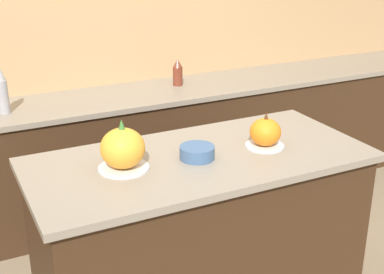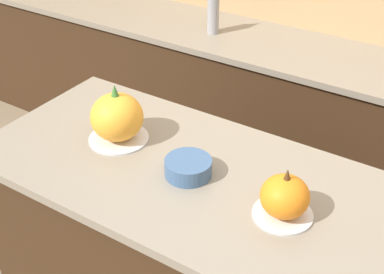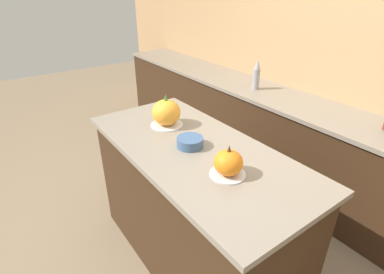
{
  "view_description": "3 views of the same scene",
  "coord_description": "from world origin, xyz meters",
  "px_view_note": "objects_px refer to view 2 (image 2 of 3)",
  "views": [
    {
      "loc": [
        -1.06,
        -2.05,
        1.96
      ],
      "look_at": [
        -0.02,
        0.04,
        1.05
      ],
      "focal_mm": 50.0,
      "sensor_mm": 36.0,
      "label": 1
    },
    {
      "loc": [
        0.79,
        -1.25,
        2.08
      ],
      "look_at": [
        -0.05,
        0.04,
        1.07
      ],
      "focal_mm": 50.0,
      "sensor_mm": 36.0,
      "label": 2
    },
    {
      "loc": [
        1.29,
        -0.95,
        1.87
      ],
      "look_at": [
        -0.01,
        -0.01,
        1.03
      ],
      "focal_mm": 28.0,
      "sensor_mm": 36.0,
      "label": 3
    }
  ],
  "objects_px": {
    "bottle_tall": "(213,9)",
    "mixing_bowl": "(188,167)",
    "pumpkin_cake_left": "(117,118)",
    "pumpkin_cake_right": "(285,198)"
  },
  "relations": [
    {
      "from": "bottle_tall",
      "to": "mixing_bowl",
      "type": "distance_m",
      "value": 1.47
    },
    {
      "from": "pumpkin_cake_left",
      "to": "bottle_tall",
      "type": "distance_m",
      "value": 1.3
    },
    {
      "from": "pumpkin_cake_left",
      "to": "pumpkin_cake_right",
      "type": "distance_m",
      "value": 0.71
    },
    {
      "from": "pumpkin_cake_right",
      "to": "bottle_tall",
      "type": "distance_m",
      "value": 1.68
    },
    {
      "from": "pumpkin_cake_right",
      "to": "bottle_tall",
      "type": "bearing_deg",
      "value": 128.42
    },
    {
      "from": "pumpkin_cake_right",
      "to": "bottle_tall",
      "type": "relative_size",
      "value": 0.64
    },
    {
      "from": "bottle_tall",
      "to": "mixing_bowl",
      "type": "relative_size",
      "value": 1.82
    },
    {
      "from": "bottle_tall",
      "to": "mixing_bowl",
      "type": "height_order",
      "value": "bottle_tall"
    },
    {
      "from": "pumpkin_cake_right",
      "to": "bottle_tall",
      "type": "xyz_separation_m",
      "value": [
        -1.04,
        1.32,
        0.0
      ]
    },
    {
      "from": "pumpkin_cake_left",
      "to": "mixing_bowl",
      "type": "bearing_deg",
      "value": -7.15
    }
  ]
}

